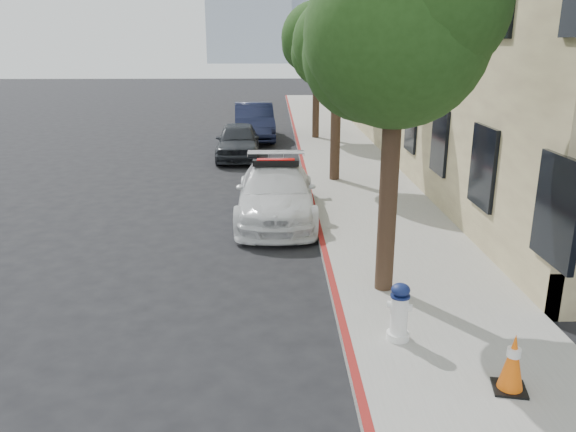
# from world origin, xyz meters

# --- Properties ---
(ground) EXTENTS (120.00, 120.00, 0.00)m
(ground) POSITION_xyz_m (0.00, 0.00, 0.00)
(ground) COLOR black
(ground) RESTS_ON ground
(sidewalk) EXTENTS (3.20, 50.00, 0.15)m
(sidewalk) POSITION_xyz_m (3.60, 10.00, 0.07)
(sidewalk) COLOR gray
(sidewalk) RESTS_ON ground
(curb_strip) EXTENTS (0.12, 50.00, 0.15)m
(curb_strip) POSITION_xyz_m (2.06, 10.00, 0.07)
(curb_strip) COLOR maroon
(curb_strip) RESTS_ON ground
(building) EXTENTS (8.00, 36.00, 10.00)m
(building) POSITION_xyz_m (9.20, 15.00, 5.00)
(building) COLOR tan
(building) RESTS_ON ground
(tree_near) EXTENTS (2.92, 2.82, 5.62)m
(tree_near) POSITION_xyz_m (2.93, -2.01, 4.27)
(tree_near) COLOR black
(tree_near) RESTS_ON sidewalk
(tree_mid) EXTENTS (2.77, 2.64, 5.43)m
(tree_mid) POSITION_xyz_m (2.93, 5.99, 4.16)
(tree_mid) COLOR black
(tree_mid) RESTS_ON sidewalk
(tree_far) EXTENTS (3.10, 3.00, 5.81)m
(tree_far) POSITION_xyz_m (2.93, 13.99, 4.39)
(tree_far) COLOR black
(tree_far) RESTS_ON sidewalk
(police_car) EXTENTS (1.89, 4.60, 1.48)m
(police_car) POSITION_xyz_m (1.10, 2.48, 0.67)
(police_car) COLOR white
(police_car) RESTS_ON ground
(parked_car_mid) EXTENTS (1.67, 3.92, 1.32)m
(parked_car_mid) POSITION_xyz_m (-0.28, 10.03, 0.66)
(parked_car_mid) COLOR #22252A
(parked_car_mid) RESTS_ON ground
(parked_car_far) EXTENTS (1.98, 4.91, 1.59)m
(parked_car_far) POSITION_xyz_m (0.18, 14.43, 0.79)
(parked_car_far) COLOR #151934
(parked_car_far) RESTS_ON ground
(fire_hydrant) EXTENTS (0.36, 0.32, 0.84)m
(fire_hydrant) POSITION_xyz_m (2.78, -3.72, 0.56)
(fire_hydrant) COLOR white
(fire_hydrant) RESTS_ON sidewalk
(traffic_cone) EXTENTS (0.46, 0.46, 0.74)m
(traffic_cone) POSITION_xyz_m (3.86, -4.96, 0.51)
(traffic_cone) COLOR black
(traffic_cone) RESTS_ON sidewalk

